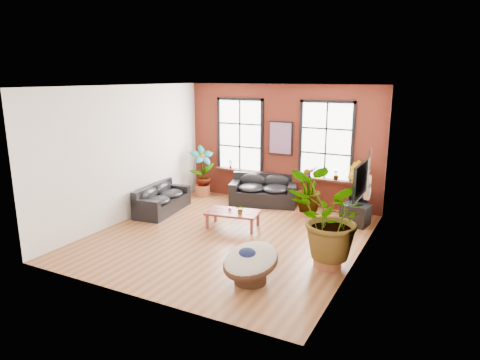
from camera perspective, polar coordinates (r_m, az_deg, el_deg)
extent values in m
cube|color=brown|center=(10.28, -1.55, -7.55)|extent=(6.00, 6.50, 0.02)
cube|color=white|center=(9.59, -1.69, 12.47)|extent=(6.00, 6.50, 0.02)
cube|color=#531C13|center=(12.69, 5.55, 4.72)|extent=(6.00, 0.02, 3.50)
cube|color=silver|center=(7.19, -14.30, -2.58)|extent=(6.00, 0.02, 3.50)
cube|color=silver|center=(11.52, -14.86, 3.42)|extent=(0.02, 6.50, 3.50)
cube|color=silver|center=(8.76, 15.88, 0.22)|extent=(0.02, 6.50, 3.50)
cube|color=white|center=(13.16, -0.02, 5.98)|extent=(1.40, 0.02, 2.10)
cube|color=#34150E|center=(13.29, -0.16, 1.33)|extent=(1.60, 0.22, 0.06)
cube|color=white|center=(12.17, 11.39, 5.09)|extent=(1.40, 0.02, 2.10)
cube|color=#34150E|center=(12.31, 11.06, 0.07)|extent=(1.60, 0.22, 0.06)
cube|color=black|center=(12.70, 3.16, -2.31)|extent=(2.12, 1.45, 0.44)
cube|color=black|center=(12.93, 3.40, 0.01)|extent=(1.92, 0.77, 0.45)
cube|color=black|center=(12.75, -0.61, -0.67)|extent=(0.49, 0.97, 0.23)
cube|color=black|center=(12.53, 7.04, -1.02)|extent=(0.49, 0.97, 0.23)
ellipsoid|color=black|center=(12.63, 1.49, -1.06)|extent=(1.00, 0.99, 0.25)
ellipsoid|color=black|center=(12.85, 1.69, -0.06)|extent=(0.85, 0.47, 0.43)
ellipsoid|color=black|center=(12.53, 4.81, -1.21)|extent=(1.00, 0.99, 0.25)
ellipsoid|color=black|center=(12.76, 4.96, -0.20)|extent=(0.85, 0.47, 0.43)
cube|color=black|center=(12.21, -10.25, -3.32)|extent=(1.05, 2.01, 0.37)
cube|color=black|center=(12.26, -11.55, -1.47)|extent=(0.45, 1.93, 0.38)
cube|color=black|center=(11.43, -12.45, -3.12)|extent=(0.82, 0.30, 0.20)
cube|color=black|center=(12.86, -8.41, -1.06)|extent=(0.82, 0.30, 0.20)
ellipsoid|color=black|center=(11.81, -11.03, -2.73)|extent=(0.78, 0.92, 0.21)
ellipsoid|color=black|center=(11.89, -12.02, -1.97)|extent=(0.32, 0.86, 0.37)
ellipsoid|color=black|center=(12.44, -9.25, -1.81)|extent=(0.78, 0.92, 0.21)
ellipsoid|color=black|center=(12.52, -10.20, -1.10)|extent=(0.32, 0.86, 0.37)
cube|color=maroon|center=(10.73, -0.97, -4.36)|extent=(1.41, 0.96, 0.06)
cube|color=#34150E|center=(10.61, -1.17, -4.41)|extent=(1.28, 0.24, 0.00)
cube|color=#34150E|center=(10.83, -0.76, -4.02)|extent=(1.28, 0.24, 0.00)
cube|color=maroon|center=(10.72, -4.40, -5.60)|extent=(0.08, 0.08, 0.36)
cube|color=maroon|center=(10.37, 1.57, -6.23)|extent=(0.08, 0.08, 0.36)
cube|color=maroon|center=(11.24, -3.29, -4.65)|extent=(0.08, 0.08, 0.36)
cube|color=maroon|center=(10.91, 2.41, -5.21)|extent=(0.08, 0.08, 0.36)
cylinder|color=#C43156|center=(10.78, -1.36, -3.89)|extent=(0.09, 0.09, 0.08)
cylinder|color=#3B2215|center=(8.09, 1.39, -12.68)|extent=(0.79, 0.79, 0.24)
torus|color=#3B2215|center=(7.97, 1.40, -10.87)|extent=(1.36, 1.36, 0.47)
ellipsoid|color=beige|center=(7.94, 1.40, -10.48)|extent=(1.33, 1.37, 0.64)
ellipsoid|color=#12183A|center=(7.86, 1.13, -9.78)|extent=(0.49, 0.45, 0.18)
cube|color=black|center=(12.59, 5.45, 5.57)|extent=(0.74, 0.04, 0.98)
cube|color=#0C7F8C|center=(12.57, 5.40, 5.56)|extent=(0.66, 0.02, 0.90)
cube|color=black|center=(9.08, 15.86, 0.04)|extent=(0.06, 1.25, 0.72)
cube|color=black|center=(9.09, 15.64, 0.06)|extent=(0.01, 1.15, 0.62)
cylinder|color=#B27F4C|center=(10.22, 16.61, -1.54)|extent=(0.09, 0.38, 0.38)
cylinder|color=#B27F4C|center=(10.16, 16.71, -0.18)|extent=(0.09, 0.30, 0.30)
cylinder|color=black|center=(10.22, 16.58, -1.53)|extent=(0.09, 0.11, 0.11)
cube|color=#34150E|center=(10.08, 16.85, 1.87)|extent=(0.04, 0.05, 0.55)
cube|color=#34150E|center=(10.02, 16.98, 3.66)|extent=(0.06, 0.06, 0.14)
cube|color=black|center=(11.33, 15.12, -4.48)|extent=(0.72, 0.63, 0.55)
cylinder|color=#9E5333|center=(13.65, -5.03, -1.41)|extent=(0.47, 0.47, 0.34)
cylinder|color=#9E5333|center=(11.95, 15.05, -4.01)|extent=(0.63, 0.63, 0.35)
cylinder|color=#9E5333|center=(8.83, 11.61, -10.01)|extent=(0.74, 0.74, 0.41)
cylinder|color=#9E5333|center=(11.86, 8.95, -3.76)|extent=(0.58, 0.58, 0.38)
imported|color=#1A4B14|center=(13.46, -5.04, 1.50)|extent=(0.90, 0.93, 1.47)
imported|color=#1A4B14|center=(11.80, 15.40, -0.95)|extent=(0.95, 0.96, 1.36)
imported|color=#1A4B14|center=(8.53, 11.70, -4.97)|extent=(2.05, 2.00, 1.73)
imported|color=#1A4B14|center=(11.66, 9.10, -1.10)|extent=(0.88, 0.88, 1.26)
imported|color=#1A4B14|center=(10.47, 0.07, -3.97)|extent=(0.23, 0.20, 0.24)
imported|color=#1A4B14|center=(13.39, -1.29, 2.14)|extent=(0.17, 0.17, 0.27)
imported|color=#1A4B14|center=(12.18, 12.68, 0.65)|extent=(0.19, 0.19, 0.27)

